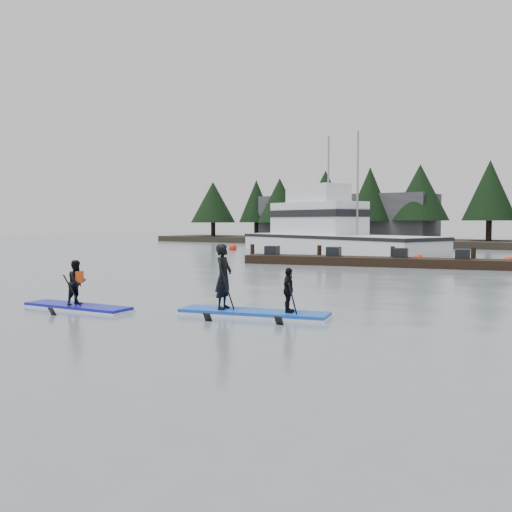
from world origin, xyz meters
The scene contains 11 objects.
ground centered at (0.00, 0.00, 0.00)m, with size 160.00×160.00×0.00m, color slate.
far_shore centered at (0.00, 42.00, 0.30)m, with size 70.00×8.00×0.60m, color #2D281E.
treeline centered at (0.00, 42.00, 0.00)m, with size 60.00×4.00×8.00m, color black, non-canonical shape.
waterfront_building centered at (-14.00, 44.00, 2.50)m, with size 18.00×6.00×5.00m, color #4C4C51.
fishing_boat_large centered at (-8.35, 28.99, 0.75)m, with size 18.05×10.87×9.89m.
floating_dock centered at (-0.26, 17.28, 0.23)m, with size 13.57×1.81×0.45m, color black.
buoy_a centered at (-15.58, 26.05, 0.00)m, with size 0.64×0.64×0.64m, color red.
buoy_b centered at (0.76, 21.89, 0.00)m, with size 0.54×0.54×0.54m, color red.
buoy_d centered at (5.75, 21.24, 0.00)m, with size 0.62×0.62×0.62m, color red.
paddleboard_solo centered at (-1.11, -0.93, 0.41)m, with size 3.26×1.17×1.79m.
paddleboard_duo centered at (3.26, 0.76, 0.51)m, with size 3.85×1.77×2.28m.
Camera 1 is at (11.20, -10.83, 2.35)m, focal length 40.00 mm.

